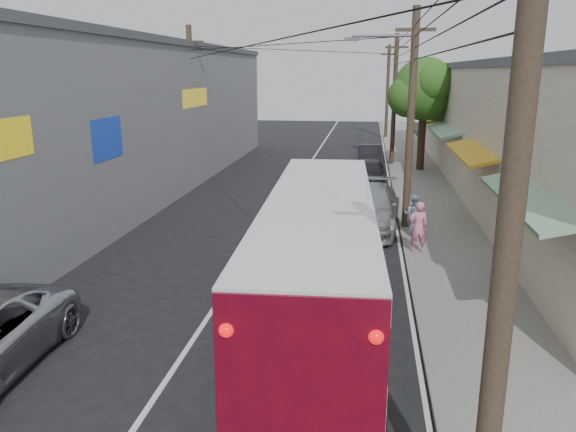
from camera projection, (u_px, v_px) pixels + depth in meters
name	position (u px, v px, depth m)	size (l,w,h in m)	color
ground	(137.00, 425.00, 9.50)	(120.00, 120.00, 0.00)	black
sidewalk	(423.00, 191.00, 27.75)	(3.00, 80.00, 0.12)	slate
building_right	(515.00, 125.00, 28.28)	(7.09, 40.00, 6.25)	beige
building_left	(113.00, 117.00, 27.00)	(7.20, 36.00, 7.25)	gray
utility_poles	(358.00, 106.00, 27.51)	(11.80, 45.28, 8.00)	#473828
street_tree	(426.00, 91.00, 32.31)	(4.40, 4.00, 6.60)	#3F2B19
coach_bus	(319.00, 262.00, 12.64)	(2.90, 11.03, 3.15)	silver
parked_suv	(368.00, 208.00, 21.23)	(2.21, 5.44, 1.58)	#ABACB3
parked_car_mid	(369.00, 173.00, 28.98)	(1.67, 4.14, 1.41)	#242529
parked_car_far	(369.00, 156.00, 34.76)	(1.44, 4.14, 1.36)	black
pedestrian_near	(418.00, 227.00, 18.01)	(0.61, 0.40, 1.67)	pink
pedestrian_far	(414.00, 215.00, 19.98)	(0.71, 0.55, 1.45)	#87A9C5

